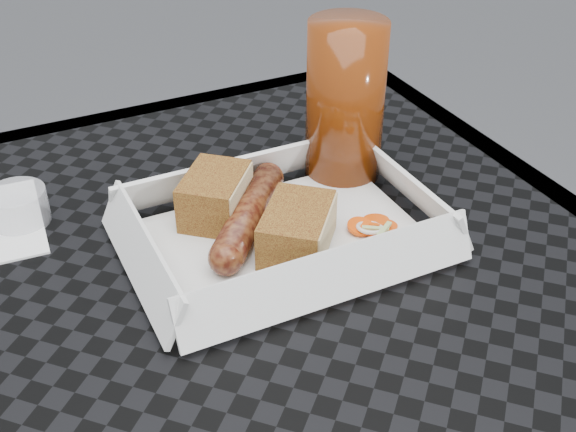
% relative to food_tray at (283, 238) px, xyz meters
% --- Properties ---
extents(food_tray, '(0.22, 0.15, 0.00)m').
position_rel_food_tray_xyz_m(food_tray, '(0.00, 0.00, 0.00)').
color(food_tray, white).
rests_on(food_tray, patio_table).
extents(bratwurst, '(0.11, 0.12, 0.03)m').
position_rel_food_tray_xyz_m(bratwurst, '(-0.02, 0.02, 0.02)').
color(bratwurst, brown).
rests_on(bratwurst, food_tray).
extents(bread_near, '(0.08, 0.08, 0.04)m').
position_rel_food_tray_xyz_m(bread_near, '(-0.04, 0.05, 0.02)').
color(bread_near, brown).
rests_on(bread_near, food_tray).
extents(bread_far, '(0.08, 0.09, 0.04)m').
position_rel_food_tray_xyz_m(bread_far, '(0.00, -0.02, 0.02)').
color(bread_far, brown).
rests_on(bread_far, food_tray).
extents(veg_garnish, '(0.03, 0.03, 0.00)m').
position_rel_food_tray_xyz_m(veg_garnish, '(0.07, -0.03, 0.00)').
color(veg_garnish, '#F14B0A').
rests_on(veg_garnish, food_tray).
extents(condiment_cup_empty, '(0.05, 0.05, 0.03)m').
position_rel_food_tray_xyz_m(condiment_cup_empty, '(-0.19, 0.12, 0.01)').
color(condiment_cup_empty, silver).
rests_on(condiment_cup_empty, patio_table).
extents(drink_glass, '(0.07, 0.07, 0.15)m').
position_rel_food_tray_xyz_m(drink_glass, '(0.10, 0.07, 0.07)').
color(drink_glass, '#602408').
rests_on(drink_glass, patio_table).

